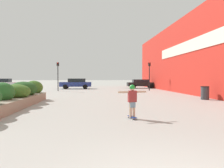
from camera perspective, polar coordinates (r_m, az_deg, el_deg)
The scene contains 11 objects.
building_wall_right at distance 24.18m, azimuth 19.52°, elevation 7.36°, with size 0.67×42.10×8.30m.
planter_box at distance 13.50m, azimuth -25.11°, elevation -3.08°, with size 1.94×10.47×1.49m.
skateboard at distance 9.25m, azimuth 5.30°, elevation -8.61°, with size 0.33×0.68×0.09m.
skateboarder at distance 9.13m, azimuth 5.31°, elevation -3.47°, with size 1.24×0.35×1.34m.
trash_bin at distance 18.59m, azimuth 23.10°, elevation -2.15°, with size 0.65×0.65×1.04m.
car_leftmost at distance 38.99m, azimuth -26.97°, elevation 0.16°, with size 4.53×1.98×1.57m.
car_center_left at distance 34.17m, azimuth -9.38°, elevation 0.17°, with size 4.80×1.95×1.59m.
car_center_right at distance 39.53m, azimuth 25.08°, elevation 0.17°, with size 4.07×2.02×1.49m.
car_rightmost at distance 36.00m, azimuth 7.70°, elevation 0.14°, with size 4.73×1.92×1.44m.
traffic_light_left at distance 28.76m, azimuth -13.95°, elevation 3.14°, with size 0.28×0.30×3.67m.
traffic_light_right at distance 29.58m, azimuth 9.75°, elevation 3.21°, with size 0.28×0.30×3.74m.
Camera 1 is at (-1.31, -3.12, 1.71)m, focal length 35.00 mm.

